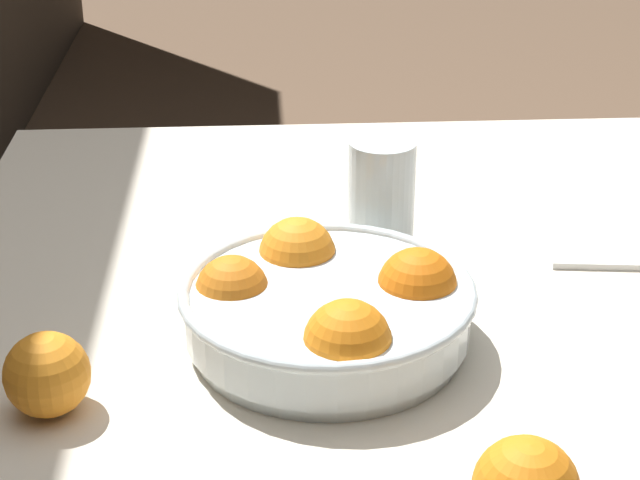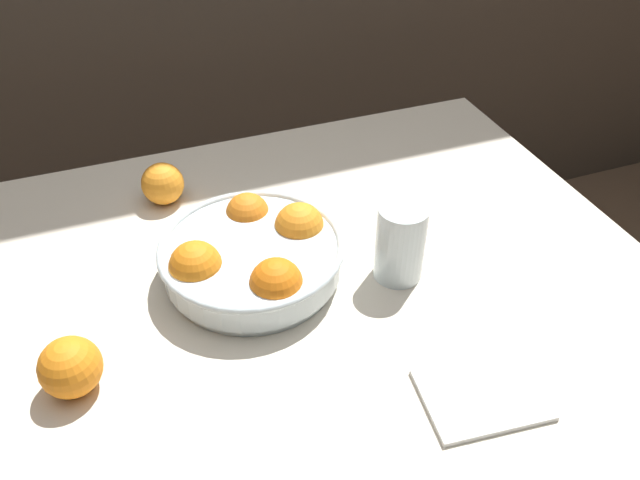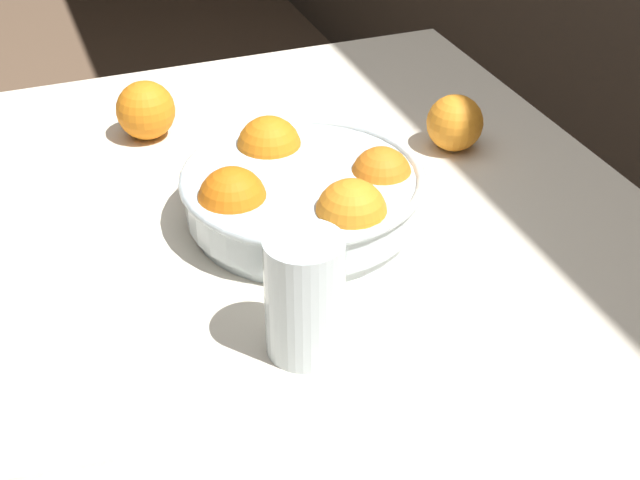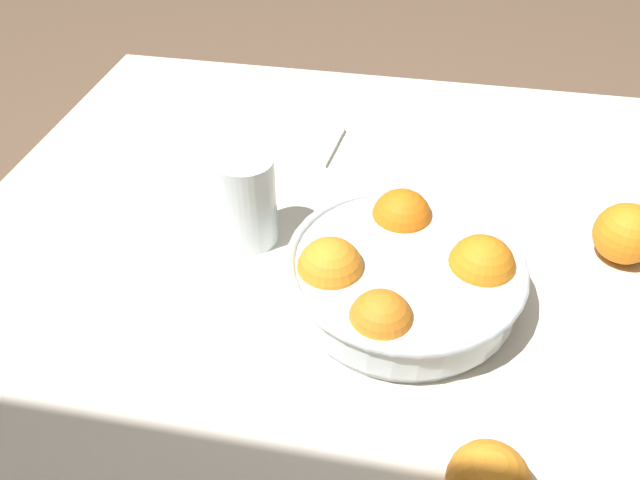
{
  "view_description": "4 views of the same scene",
  "coord_description": "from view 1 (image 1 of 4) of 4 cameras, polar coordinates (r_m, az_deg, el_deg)",
  "views": [
    {
      "loc": [
        -0.97,
        0.15,
        1.27
      ],
      "look_at": [
        0.06,
        0.09,
        0.77
      ],
      "focal_mm": 60.0,
      "sensor_mm": 36.0,
      "label": 1
    },
    {
      "loc": [
        -0.23,
        -0.64,
        1.39
      ],
      "look_at": [
        0.03,
        0.06,
        0.78
      ],
      "focal_mm": 35.0,
      "sensor_mm": 36.0,
      "label": 2
    },
    {
      "loc": [
        0.78,
        -0.21,
        1.31
      ],
      "look_at": [
        0.04,
        0.07,
        0.76
      ],
      "focal_mm": 50.0,
      "sensor_mm": 36.0,
      "label": 3
    },
    {
      "loc": [
        -0.07,
        0.65,
        1.28
      ],
      "look_at": [
        0.04,
        0.09,
        0.79
      ],
      "focal_mm": 35.0,
      "sensor_mm": 36.0,
      "label": 4
    }
  ],
  "objects": [
    {
      "name": "juice_glass",
      "position": [
        1.24,
        3.29,
        2.18
      ],
      "size": [
        0.08,
        0.08,
        0.13
      ],
      "color": "#F4A314",
      "rests_on": "dining_table"
    },
    {
      "name": "orange_loose_front",
      "position": [
        0.98,
        -14.35,
        -6.96
      ],
      "size": [
        0.08,
        0.08,
        0.08
      ],
      "primitive_type": "sphere",
      "color": "orange",
      "rests_on": "dining_table"
    },
    {
      "name": "dining_table",
      "position": [
        1.17,
        4.56,
        -6.71
      ],
      "size": [
        1.15,
        1.04,
        0.71
      ],
      "color": "beige",
      "rests_on": "ground_plane"
    },
    {
      "name": "fruit_bowl",
      "position": [
        1.05,
        0.4,
        -3.61
      ],
      "size": [
        0.29,
        0.29,
        0.1
      ],
      "color": "silver",
      "rests_on": "dining_table"
    },
    {
      "name": "napkin",
      "position": [
        1.31,
        14.37,
        0.15
      ],
      "size": [
        0.17,
        0.13,
        0.01
      ],
      "primitive_type": "cube",
      "rotation": [
        0.0,
        0.0,
        -0.11
      ],
      "color": "white",
      "rests_on": "dining_table"
    }
  ]
}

